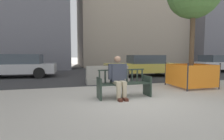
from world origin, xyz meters
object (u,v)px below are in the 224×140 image
at_px(jersey_barrier_centre, 107,76).
at_px(car_taxi_near, 143,66).
at_px(car_sedan_mid, 19,66).
at_px(car_sedan_far, 218,63).
at_px(street_bench, 124,85).
at_px(construction_fence, 191,75).
at_px(seated_person, 118,76).

relative_size(jersey_barrier_centre, car_taxi_near, 0.41).
relative_size(car_sedan_mid, car_sedan_far, 1.05).
distance_m(street_bench, jersey_barrier_centre, 2.78).
height_order(car_taxi_near, car_sedan_far, car_sedan_far).
distance_m(construction_fence, car_sedan_mid, 9.56).
relative_size(construction_fence, car_sedan_mid, 0.34).
relative_size(seated_person, car_sedan_far, 0.31).
relative_size(seated_person, car_sedan_mid, 0.30).
distance_m(seated_person, construction_fence, 3.65).
height_order(jersey_barrier_centre, car_taxi_near, car_taxi_near).
bearing_deg(jersey_barrier_centre, car_sedan_far, 18.33).
xyz_separation_m(construction_fence, car_sedan_far, (6.73, 5.10, 0.17)).
bearing_deg(car_sedan_mid, car_taxi_near, -10.36).
distance_m(jersey_barrier_centre, car_taxi_near, 3.72).
xyz_separation_m(car_taxi_near, car_sedan_mid, (-7.57, 1.38, 0.04)).
bearing_deg(seated_person, jersey_barrier_centre, 83.34).
distance_m(seated_person, car_sedan_far, 11.92).
bearing_deg(jersey_barrier_centre, seated_person, -96.66).
bearing_deg(seated_person, construction_fence, 16.34).
relative_size(jersey_barrier_centre, car_sedan_far, 0.47).
bearing_deg(construction_fence, car_sedan_mid, 144.91).
bearing_deg(street_bench, seated_person, -162.46).
xyz_separation_m(street_bench, construction_fence, (3.29, 0.96, 0.12)).
xyz_separation_m(seated_person, car_taxi_near, (3.25, 5.14, -0.03)).
bearing_deg(seated_person, car_sedan_far, 30.91).
distance_m(jersey_barrier_centre, construction_fence, 3.66).
distance_m(seated_person, car_sedan_mid, 7.82).
bearing_deg(seated_person, street_bench, 17.54).
bearing_deg(car_sedan_mid, seated_person, -56.49).
xyz_separation_m(street_bench, jersey_barrier_centre, (0.12, 2.78, -0.06)).
bearing_deg(car_taxi_near, construction_fence, -86.44).
distance_m(seated_person, car_taxi_near, 6.08).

